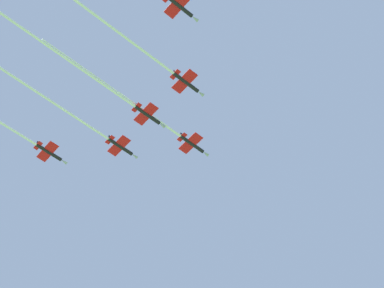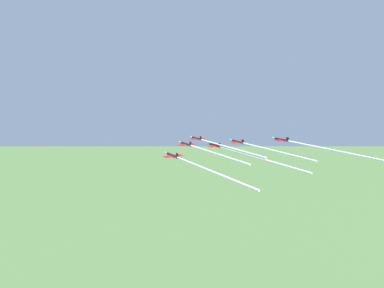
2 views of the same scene
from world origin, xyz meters
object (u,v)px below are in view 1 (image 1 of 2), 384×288
at_px(jet_lead, 147,112).
at_px(jet_port_outer, 91,76).
at_px(jet_starboard_inner, 141,49).
at_px(jet_starboard_outer, 0,122).
at_px(jet_port_inner, 82,122).

height_order(jet_lead, jet_port_outer, jet_lead).
distance_m(jet_starboard_inner, jet_port_outer, 17.41).
bearing_deg(jet_port_outer, jet_lead, 90.00).
bearing_deg(jet_port_outer, jet_starboard_outer, -160.31).
bearing_deg(jet_starboard_outer, jet_port_outer, 19.69).
relative_size(jet_lead, jet_starboard_inner, 1.06).
height_order(jet_port_outer, jet_starboard_outer, jet_starboard_outer).
distance_m(jet_port_inner, jet_starboard_inner, 32.88).
height_order(jet_lead, jet_port_inner, jet_port_inner).
bearing_deg(jet_port_inner, jet_starboard_outer, -130.05).
relative_size(jet_port_inner, jet_port_outer, 0.80).
relative_size(jet_lead, jet_port_inner, 1.14).
bearing_deg(jet_lead, jet_starboard_outer, -135.33).
relative_size(jet_port_inner, jet_starboard_inner, 0.93).
xyz_separation_m(jet_starboard_inner, jet_starboard_outer, (12.62, 50.66, 1.21)).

